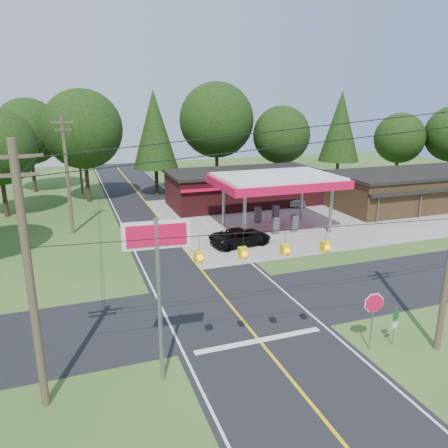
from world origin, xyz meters
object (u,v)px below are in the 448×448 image
object	(u,v)px
big_stop_sign	(158,263)
octagonal_stop_sign	(374,307)
sedan_car	(294,198)
gas_canopy	(277,182)
suv_car	(241,237)

from	to	relation	value
big_stop_sign	octagonal_stop_sign	xyz separation A→B (m)	(9.50, -1.00, -3.00)
sedan_car	octagonal_stop_sign	xyz separation A→B (m)	(-10.75, -27.01, 1.41)
gas_canopy	octagonal_stop_sign	size ratio (longest dim) A/B	3.71
suv_car	octagonal_stop_sign	world-z (taller)	octagonal_stop_sign
suv_car	sedan_car	distance (m)	15.38
octagonal_stop_sign	big_stop_sign	bearing A→B (deg)	173.96
octagonal_stop_sign	gas_canopy	bearing A→B (deg)	76.69
suv_car	octagonal_stop_sign	xyz separation A→B (m)	(-0.00, -16.01, 1.48)
suv_car	gas_canopy	bearing A→B (deg)	-63.59
suv_car	octagonal_stop_sign	size ratio (longest dim) A/B	1.72
suv_car	big_stop_sign	distance (m)	18.32
sedan_car	big_stop_sign	bearing A→B (deg)	-110.21
big_stop_sign	gas_canopy	bearing A→B (deg)	52.14
gas_canopy	sedan_car	distance (m)	10.74
suv_car	big_stop_sign	size ratio (longest dim) A/B	0.71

